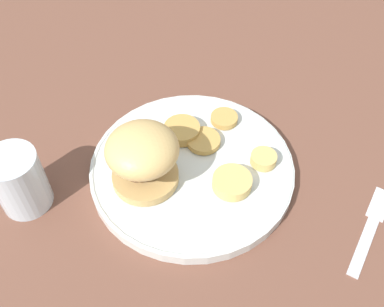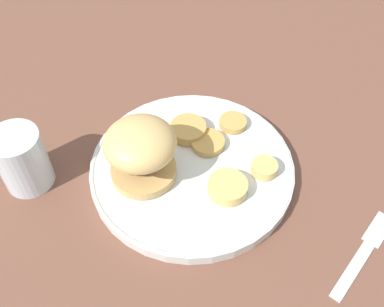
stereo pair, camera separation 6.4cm
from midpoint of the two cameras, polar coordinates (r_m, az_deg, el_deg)
ground_plane at (r=0.67m, az=2.71°, el=-2.59°), size 4.00×4.00×0.00m
dinner_plate at (r=0.66m, az=2.75°, el=-2.02°), size 0.30×0.30×0.02m
sandwich at (r=0.61m, az=-3.60°, el=0.20°), size 0.10×0.10×0.09m
potato_round_0 at (r=0.71m, az=7.78°, el=3.77°), size 0.04×0.04×0.01m
potato_round_1 at (r=0.66m, az=11.93°, el=-1.94°), size 0.04×0.04×0.01m
potato_round_2 at (r=0.69m, az=2.16°, el=2.90°), size 0.06×0.06×0.02m
potato_round_3 at (r=0.68m, az=4.70°, el=1.27°), size 0.05×0.05×0.01m
potato_round_4 at (r=0.63m, az=7.47°, el=-4.44°), size 0.06×0.06×0.02m
fork at (r=0.65m, az=23.69°, el=-11.67°), size 0.09×0.15×0.00m
drinking_glass at (r=0.66m, az=-18.24°, el=-0.92°), size 0.07×0.07×0.09m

